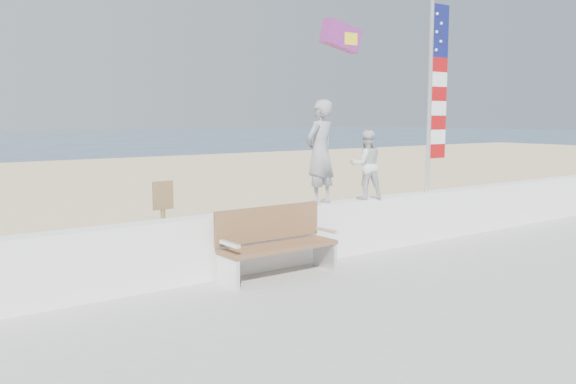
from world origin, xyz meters
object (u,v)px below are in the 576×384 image
bench (275,241)px  flag (435,88)px  adult (320,152)px  child (366,165)px

bench → flag: bearing=6.6°
adult → flag: bearing=165.5°
adult → flag: (2.71, -0.00, 1.08)m
flag → bench: bearing=-173.4°
bench → flag: 4.56m
adult → bench: bearing=6.3°
child → bench: bearing=33.5°
child → adult: bearing=21.9°
child → flag: (1.70, -0.00, 1.33)m
adult → flag: size_ratio=0.48×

